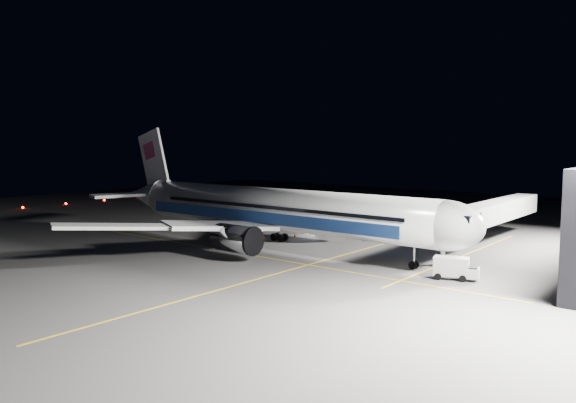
{
  "coord_description": "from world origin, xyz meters",
  "views": [
    {
      "loc": [
        48.77,
        -57.48,
        14.23
      ],
      "look_at": [
        -0.58,
        3.32,
        6.0
      ],
      "focal_mm": 35.0,
      "sensor_mm": 36.0,
      "label": 1
    }
  ],
  "objects_px": {
    "baggage_tug": "(315,226)",
    "safety_cone_b": "(275,235)",
    "safety_cone_a": "(295,235)",
    "service_truck": "(455,268)",
    "safety_cone_c": "(264,237)",
    "airliner": "(270,209)",
    "jet_bridge": "(485,214)"
  },
  "relations": [
    {
      "from": "baggage_tug",
      "to": "safety_cone_b",
      "type": "height_order",
      "value": "baggage_tug"
    },
    {
      "from": "service_truck",
      "to": "safety_cone_a",
      "type": "height_order",
      "value": "service_truck"
    },
    {
      "from": "baggage_tug",
      "to": "safety_cone_c",
      "type": "relative_size",
      "value": 4.66
    },
    {
      "from": "safety_cone_a",
      "to": "safety_cone_b",
      "type": "distance_m",
      "value": 2.99
    },
    {
      "from": "safety_cone_a",
      "to": "airliner",
      "type": "bearing_deg",
      "value": -75.25
    },
    {
      "from": "safety_cone_a",
      "to": "service_truck",
      "type": "bearing_deg",
      "value": -18.95
    },
    {
      "from": "baggage_tug",
      "to": "airliner",
      "type": "bearing_deg",
      "value": -93.95
    },
    {
      "from": "service_truck",
      "to": "safety_cone_a",
      "type": "relative_size",
      "value": 8.01
    },
    {
      "from": "baggage_tug",
      "to": "safety_cone_c",
      "type": "height_order",
      "value": "baggage_tug"
    },
    {
      "from": "jet_bridge",
      "to": "safety_cone_b",
      "type": "relative_size",
      "value": 51.92
    },
    {
      "from": "baggage_tug",
      "to": "service_truck",
      "type": "bearing_deg",
      "value": -44.96
    },
    {
      "from": "airliner",
      "to": "safety_cone_c",
      "type": "bearing_deg",
      "value": 139.17
    },
    {
      "from": "jet_bridge",
      "to": "service_truck",
      "type": "relative_size",
      "value": 7.03
    },
    {
      "from": "jet_bridge",
      "to": "safety_cone_b",
      "type": "bearing_deg",
      "value": -157.67
    },
    {
      "from": "jet_bridge",
      "to": "service_truck",
      "type": "bearing_deg",
      "value": -78.2
    },
    {
      "from": "safety_cone_c",
      "to": "jet_bridge",
      "type": "bearing_deg",
      "value": 26.9
    },
    {
      "from": "baggage_tug",
      "to": "safety_cone_a",
      "type": "relative_size",
      "value": 4.95
    },
    {
      "from": "baggage_tug",
      "to": "safety_cone_c",
      "type": "distance_m",
      "value": 11.0
    },
    {
      "from": "service_truck",
      "to": "baggage_tug",
      "type": "xyz_separation_m",
      "value": [
        -30.45,
        16.77,
        -0.39
      ]
    },
    {
      "from": "baggage_tug",
      "to": "safety_cone_a",
      "type": "xyz_separation_m",
      "value": [
        1.05,
        -6.68,
        -0.55
      ]
    },
    {
      "from": "jet_bridge",
      "to": "service_truck",
      "type": "height_order",
      "value": "jet_bridge"
    },
    {
      "from": "safety_cone_c",
      "to": "service_truck",
      "type": "bearing_deg",
      "value": -10.44
    },
    {
      "from": "safety_cone_b",
      "to": "safety_cone_c",
      "type": "relative_size",
      "value": 1.02
    },
    {
      "from": "airliner",
      "to": "safety_cone_b",
      "type": "distance_m",
      "value": 9.47
    },
    {
      "from": "airliner",
      "to": "jet_bridge",
      "type": "distance_m",
      "value": 29.31
    },
    {
      "from": "baggage_tug",
      "to": "safety_cone_a",
      "type": "bearing_deg",
      "value": -97.21
    },
    {
      "from": "service_truck",
      "to": "safety_cone_b",
      "type": "distance_m",
      "value": 33.07
    },
    {
      "from": "jet_bridge",
      "to": "baggage_tug",
      "type": "xyz_separation_m",
      "value": [
        -26.29,
        -3.16,
        -3.72
      ]
    },
    {
      "from": "service_truck",
      "to": "jet_bridge",
      "type": "bearing_deg",
      "value": 84.51
    },
    {
      "from": "airliner",
      "to": "safety_cone_c",
      "type": "relative_size",
      "value": 94.73
    },
    {
      "from": "baggage_tug",
      "to": "safety_cone_b",
      "type": "bearing_deg",
      "value": -116.39
    },
    {
      "from": "airliner",
      "to": "service_truck",
      "type": "distance_m",
      "value": 27.58
    }
  ]
}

